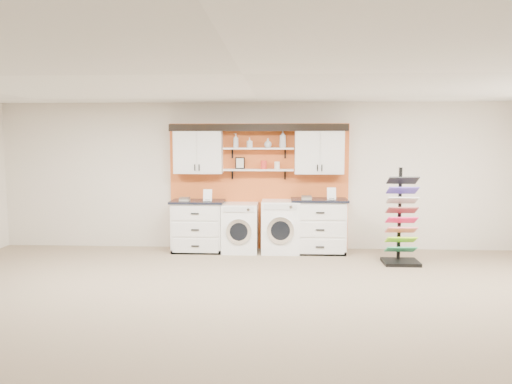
# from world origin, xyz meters

# --- Properties ---
(floor) EXTENTS (10.00, 10.00, 0.00)m
(floor) POSITION_xyz_m (0.00, 0.00, 0.00)
(floor) COLOR gray
(floor) RESTS_ON ground
(ceiling) EXTENTS (10.00, 10.00, 0.00)m
(ceiling) POSITION_xyz_m (0.00, 0.00, 2.80)
(ceiling) COLOR white
(ceiling) RESTS_ON wall_back
(wall_back) EXTENTS (10.00, 0.00, 10.00)m
(wall_back) POSITION_xyz_m (0.00, 4.00, 1.40)
(wall_back) COLOR beige
(wall_back) RESTS_ON floor
(wall_front) EXTENTS (10.00, 0.00, 10.00)m
(wall_front) POSITION_xyz_m (0.00, -4.00, 1.40)
(wall_front) COLOR beige
(wall_front) RESTS_ON floor
(accent_panel) EXTENTS (3.40, 0.07, 2.40)m
(accent_panel) POSITION_xyz_m (0.00, 3.96, 1.20)
(accent_panel) COLOR #D15A23
(accent_panel) RESTS_ON wall_back
(upper_cabinet_left) EXTENTS (0.90, 0.35, 0.84)m
(upper_cabinet_left) POSITION_xyz_m (-1.13, 3.79, 1.88)
(upper_cabinet_left) COLOR white
(upper_cabinet_left) RESTS_ON wall_back
(upper_cabinet_right) EXTENTS (0.90, 0.35, 0.84)m
(upper_cabinet_right) POSITION_xyz_m (1.13, 3.79, 1.88)
(upper_cabinet_right) COLOR white
(upper_cabinet_right) RESTS_ON wall_back
(shelf_lower) EXTENTS (1.32, 0.28, 0.03)m
(shelf_lower) POSITION_xyz_m (0.00, 3.80, 1.53)
(shelf_lower) COLOR white
(shelf_lower) RESTS_ON wall_back
(shelf_upper) EXTENTS (1.32, 0.28, 0.03)m
(shelf_upper) POSITION_xyz_m (0.00, 3.80, 1.93)
(shelf_upper) COLOR white
(shelf_upper) RESTS_ON wall_back
(crown_molding) EXTENTS (3.30, 0.41, 0.13)m
(crown_molding) POSITION_xyz_m (0.00, 3.81, 2.33)
(crown_molding) COLOR black
(crown_molding) RESTS_ON wall_back
(picture_frame) EXTENTS (0.18, 0.02, 0.22)m
(picture_frame) POSITION_xyz_m (-0.35, 3.85, 1.66)
(picture_frame) COLOR black
(picture_frame) RESTS_ON shelf_lower
(canister_red) EXTENTS (0.11, 0.11, 0.16)m
(canister_red) POSITION_xyz_m (0.10, 3.80, 1.62)
(canister_red) COLOR red
(canister_red) RESTS_ON shelf_lower
(canister_cream) EXTENTS (0.10, 0.10, 0.14)m
(canister_cream) POSITION_xyz_m (0.35, 3.80, 1.61)
(canister_cream) COLOR silver
(canister_cream) RESTS_ON shelf_lower
(base_cabinet_left) EXTENTS (0.99, 0.66, 0.97)m
(base_cabinet_left) POSITION_xyz_m (-1.13, 3.64, 0.48)
(base_cabinet_left) COLOR white
(base_cabinet_left) RESTS_ON floor
(base_cabinet_right) EXTENTS (1.03, 0.66, 1.01)m
(base_cabinet_right) POSITION_xyz_m (1.13, 3.64, 0.50)
(base_cabinet_right) COLOR white
(base_cabinet_right) RESTS_ON floor
(washer) EXTENTS (0.65, 0.71, 0.91)m
(washer) POSITION_xyz_m (-0.33, 3.64, 0.46)
(washer) COLOR white
(washer) RESTS_ON floor
(dryer) EXTENTS (0.69, 0.71, 0.97)m
(dryer) POSITION_xyz_m (0.42, 3.64, 0.49)
(dryer) COLOR white
(dryer) RESTS_ON floor
(sample_rack) EXTENTS (0.59, 0.50, 1.62)m
(sample_rack) POSITION_xyz_m (2.45, 2.87, 0.52)
(sample_rack) COLOR black
(sample_rack) RESTS_ON floor
(soap_bottle_a) EXTENTS (0.14, 0.14, 0.26)m
(soap_bottle_a) POSITION_xyz_m (-0.42, 3.80, 2.08)
(soap_bottle_a) COLOR silver
(soap_bottle_a) RESTS_ON shelf_upper
(soap_bottle_b) EXTENTS (0.11, 0.11, 0.19)m
(soap_bottle_b) POSITION_xyz_m (-0.17, 3.80, 2.04)
(soap_bottle_b) COLOR silver
(soap_bottle_b) RESTS_ON shelf_upper
(soap_bottle_c) EXTENTS (0.14, 0.14, 0.18)m
(soap_bottle_c) POSITION_xyz_m (0.18, 3.80, 2.03)
(soap_bottle_c) COLOR silver
(soap_bottle_c) RESTS_ON shelf_upper
(soap_bottle_d) EXTENTS (0.13, 0.13, 0.32)m
(soap_bottle_d) POSITION_xyz_m (0.45, 3.80, 2.11)
(soap_bottle_d) COLOR silver
(soap_bottle_d) RESTS_ON shelf_upper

